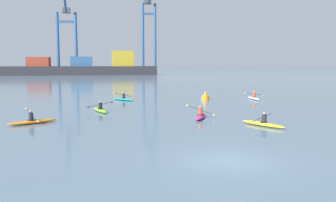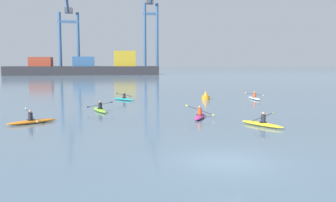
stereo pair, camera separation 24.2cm
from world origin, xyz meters
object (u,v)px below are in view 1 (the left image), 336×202
kayak_teal (123,99)px  kayak_white (254,98)px  channel_buoy (205,96)px  kayak_lime (100,110)px  container_barge (84,68)px  kayak_yellow (263,123)px  gantry_crane_west (66,31)px  kayak_magenta (200,116)px  kayak_orange (32,121)px  gantry_crane_west_mid (149,26)px

kayak_teal → kayak_white: bearing=-7.4°
channel_buoy → kayak_lime: channel_buoy is taller
channel_buoy → kayak_lime: 14.42m
container_barge → kayak_yellow: (15.04, -111.55, -2.44)m
gantry_crane_west → kayak_magenta: gantry_crane_west is taller
kayak_lime → kayak_orange: bearing=-130.7°
gantry_crane_west_mid → kayak_lime: gantry_crane_west_mid is taller
kayak_yellow → kayak_orange: bearing=165.4°
container_barge → kayak_yellow: container_barge is taller
kayak_orange → kayak_teal: (7.26, 14.50, -0.00)m
gantry_crane_west_mid → kayak_orange: size_ratio=11.62×
channel_buoy → kayak_magenta: bearing=-108.8°
container_barge → kayak_white: bearing=-77.0°
gantry_crane_west_mid → kayak_yellow: (-10.75, -123.84, -19.03)m
kayak_lime → channel_buoy: bearing=34.3°
kayak_lime → container_barge: bearing=92.6°
gantry_crane_west → kayak_teal: size_ratio=11.00×
gantry_crane_west → channel_buoy: 105.81m
gantry_crane_west → kayak_magenta: bearing=-81.0°
kayak_yellow → kayak_magenta: bearing=126.6°
gantry_crane_west → kayak_white: gantry_crane_west is taller
kayak_yellow → kayak_white: size_ratio=0.97×
container_barge → channel_buoy: container_barge is taller
kayak_teal → channel_buoy: bearing=-6.3°
kayak_orange → kayak_yellow: kayak_orange is taller
channel_buoy → kayak_lime: size_ratio=0.29×
gantry_crane_west → kayak_orange: bearing=-86.9°
gantry_crane_west_mid → kayak_orange: gantry_crane_west_mid is taller
container_barge → gantry_crane_west_mid: size_ratio=1.43×
kayak_yellow → kayak_magenta: 5.13m
gantry_crane_west_mid → container_barge: bearing=-154.5°
gantry_crane_west → kayak_yellow: bearing=-79.9°
gantry_crane_west_mid → channel_buoy: size_ratio=37.57×
gantry_crane_west_mid → kayak_teal: bearing=-100.0°
kayak_magenta → kayak_white: (10.05, 12.39, 0.00)m
kayak_teal → kayak_lime: bearing=-106.1°
channel_buoy → container_barge: bearing=99.9°
kayak_yellow → kayak_white: (6.99, 16.51, -0.00)m
kayak_yellow → kayak_white: bearing=67.1°
kayak_yellow → gantry_crane_west: bearing=100.1°
container_barge → gantry_crane_west_mid: (25.79, 12.29, 16.58)m
container_barge → kayak_orange: container_barge is taller
kayak_magenta → kayak_orange: bearing=-179.1°
channel_buoy → kayak_orange: (-16.52, -13.48, -0.19)m
container_barge → kayak_orange: (-0.01, -107.62, -2.44)m
kayak_orange → kayak_white: kayak_orange is taller
gantry_crane_west → kayak_orange: gantry_crane_west is taller
kayak_white → kayak_lime: (-17.43, -7.22, 0.00)m
container_barge → channel_buoy: size_ratio=53.73×
kayak_yellow → kayak_white: same height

